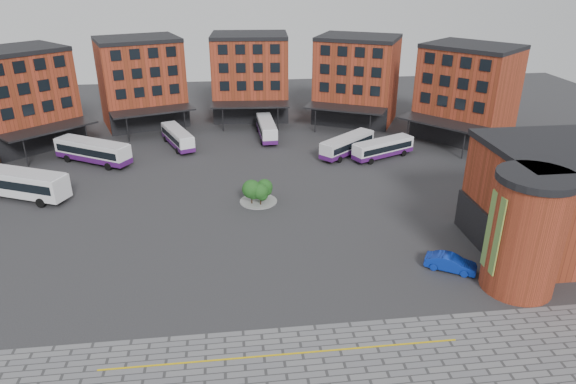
{
  "coord_description": "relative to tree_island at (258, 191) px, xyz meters",
  "views": [
    {
      "loc": [
        -1.16,
        -42.72,
        25.91
      ],
      "look_at": [
        4.73,
        5.54,
        4.0
      ],
      "focal_mm": 32.0,
      "sensor_mm": 36.0,
      "label": 1
    }
  ],
  "objects": [
    {
      "name": "main_building",
      "position": [
        -6.76,
        26.62,
        5.66
      ],
      "size": [
        94.14,
        42.48,
        14.6
      ],
      "color": "#9A3721",
      "rests_on": "ground"
    },
    {
      "name": "bus_d",
      "position": [
        3.0,
        24.25,
        -0.02
      ],
      "size": [
        2.79,
        10.21,
        2.86
      ],
      "rotation": [
        0.0,
        0.0,
        0.03
      ],
      "color": "white",
      "rests_on": "ground"
    },
    {
      "name": "blue_car",
      "position": [
        16.47,
        -16.42,
        -0.81
      ],
      "size": [
        4.77,
        3.73,
        1.51
      ],
      "primitive_type": "imported",
      "rotation": [
        0.0,
        0.0,
        1.03
      ],
      "color": "#0D2DAF",
      "rests_on": "ground"
    },
    {
      "name": "bus_e",
      "position": [
        13.99,
        14.86,
        -0.01
      ],
      "size": [
        9.27,
        8.39,
        2.87
      ],
      "rotation": [
        0.0,
        0.0,
        -0.87
      ],
      "color": "silver",
      "rests_on": "ground"
    },
    {
      "name": "yellow_line",
      "position": [
        0.01,
        -25.63,
        -1.54
      ],
      "size": [
        26.0,
        0.15,
        0.02
      ],
      "primitive_type": "cube",
      "color": "gold",
      "rests_on": "paving_zone"
    },
    {
      "name": "tree_island",
      "position": [
        0.0,
        0.0,
        0.0
      ],
      "size": [
        4.4,
        4.4,
        3.03
      ],
      "color": "gray",
      "rests_on": "ground"
    },
    {
      "name": "bus_f",
      "position": [
        18.81,
        13.01,
        -0.08
      ],
      "size": [
        9.78,
        6.16,
        2.74
      ],
      "rotation": [
        0.0,
        0.0,
        -1.13
      ],
      "color": "white",
      "rests_on": "ground"
    },
    {
      "name": "east_building",
      "position": [
        26.72,
        -14.69,
        3.72
      ],
      "size": [
        17.4,
        15.4,
        10.6
      ],
      "color": "#9A3721",
      "rests_on": "ground"
    },
    {
      "name": "bus_a",
      "position": [
        -28.0,
        4.82,
        0.51
      ],
      "size": [
        12.43,
        7.69,
        3.5
      ],
      "rotation": [
        0.0,
        0.0,
        1.14
      ],
      "color": "white",
      "rests_on": "ground"
    },
    {
      "name": "bus_c",
      "position": [
        -10.81,
        21.63,
        -0.07
      ],
      "size": [
        5.7,
        9.98,
        2.77
      ],
      "rotation": [
        0.0,
        0.0,
        0.37
      ],
      "color": "white",
      "rests_on": "ground"
    },
    {
      "name": "bus_b",
      "position": [
        -21.99,
        15.87,
        0.21
      ],
      "size": [
        11.3,
        8.35,
        3.27
      ],
      "rotation": [
        0.0,
        0.0,
        1.02
      ],
      "color": "white",
      "rests_on": "ground"
    },
    {
      "name": "ground",
      "position": [
        -1.99,
        -11.63,
        -1.57
      ],
      "size": [
        160.0,
        160.0,
        0.0
      ],
      "primitive_type": "plane",
      "color": "#28282B",
      "rests_on": "ground"
    }
  ]
}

